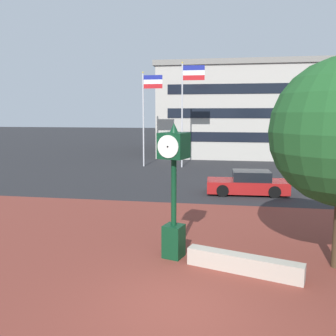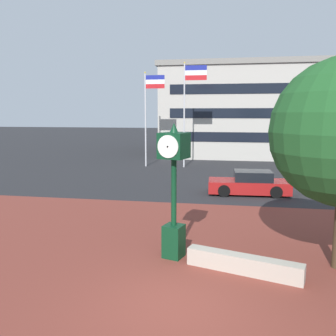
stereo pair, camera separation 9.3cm
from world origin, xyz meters
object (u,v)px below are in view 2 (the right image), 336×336
Objects in this scene: flagpole_secondary at (187,104)px; civic_building at (276,111)px; car_street_mid at (250,184)px; flagpole_primary at (148,110)px; street_clock at (174,185)px.

civic_building is (8.27, 12.80, -0.48)m from flagpole_secondary.
civic_building reaches higher than car_street_mid.
flagpole_secondary reaches higher than flagpole_primary.
car_street_mid is 0.18× the size of civic_building.
street_clock is at bearing -74.53° from flagpole_primary.
flagpole_primary is (-7.79, 9.23, 4.04)m from car_street_mid.
flagpole_primary is at bearing -131.91° from civic_building.
civic_building reaches higher than street_clock.
flagpole_primary reaches higher than street_clock.
street_clock is at bearing -84.11° from flagpole_secondary.
car_street_mid is 22.70m from civic_building.
street_clock is 19.39m from flagpole_primary.
flagpole_secondary is at bearing 112.88° from street_clock.
civic_building is at bearing 48.09° from flagpole_primary.
flagpole_secondary is at bearing -122.87° from civic_building.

